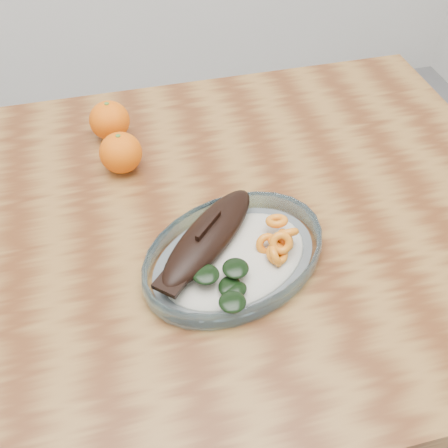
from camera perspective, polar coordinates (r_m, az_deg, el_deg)
The scene contains 5 objects.
ground at distance 1.48m, azimuth -4.05°, elevation -21.20°, with size 3.00×3.00×0.00m, color slate.
dining_table at distance 0.93m, azimuth -6.06°, elevation -4.66°, with size 1.20×0.80×0.75m.
plated_meal at distance 0.79m, azimuth 0.97°, elevation -3.04°, with size 0.66×0.66×0.08m.
orange_left at distance 1.02m, azimuth -11.56°, elevation 10.28°, with size 0.07×0.07×0.07m, color #FF5D05.
orange_right at distance 0.95m, azimuth -10.45°, elevation 7.13°, with size 0.07×0.07×0.07m, color #FF5D05.
Camera 1 is at (-0.05, -0.60, 1.35)m, focal length 45.00 mm.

